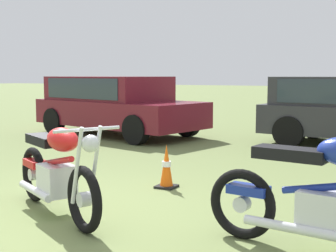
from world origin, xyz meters
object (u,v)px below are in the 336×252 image
object	(u,v)px
motorcycle_red	(56,170)
traffic_cone	(166,168)
motorcycle_blue	(326,197)
car_burgundy	(113,101)

from	to	relation	value
motorcycle_red	traffic_cone	size ratio (longest dim) A/B	3.13
motorcycle_blue	traffic_cone	xyz separation A→B (m)	(-2.20, 1.51, -0.23)
car_burgundy	traffic_cone	distance (m)	5.71
car_burgundy	motorcycle_blue	bearing A→B (deg)	-30.41
motorcycle_red	car_burgundy	size ratio (longest dim) A/B	0.39
motorcycle_blue	car_burgundy	size ratio (longest dim) A/B	0.44
motorcycle_blue	car_burgundy	bearing A→B (deg)	143.59
motorcycle_red	motorcycle_blue	world-z (taller)	same
traffic_cone	car_burgundy	bearing A→B (deg)	130.29
motorcycle_blue	traffic_cone	bearing A→B (deg)	153.98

